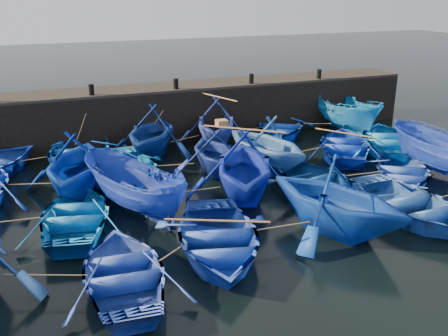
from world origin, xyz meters
name	(u,v)px	position (x,y,z in m)	size (l,w,h in m)	color
ground	(259,218)	(0.00, 0.00, 0.00)	(120.00, 120.00, 0.00)	black
quay_wall	(172,112)	(0.00, 10.50, 1.25)	(26.00, 2.50, 2.50)	black
quay_top	(171,87)	(0.00, 10.50, 2.56)	(26.00, 2.50, 0.12)	black
bollard_1	(91,90)	(-4.00, 9.60, 2.87)	(0.24, 0.24, 0.50)	black
bollard_2	(176,84)	(0.00, 9.60, 2.87)	(0.24, 0.24, 0.50)	black
bollard_3	(251,79)	(4.00, 9.60, 2.87)	(0.24, 0.24, 0.50)	black
bollard_4	(319,74)	(8.00, 9.60, 2.87)	(0.24, 0.24, 0.50)	black
boat_1	(78,153)	(-5.02, 7.64, 0.56)	(3.86, 5.39, 1.12)	blue
boat_2	(152,131)	(-1.73, 7.77, 1.17)	(3.84, 4.46, 2.35)	navy
boat_3	(216,121)	(1.57, 8.28, 1.18)	(3.87, 4.49, 2.36)	#273CA4
boat_4	(280,126)	(5.19, 8.50, 0.50)	(3.48, 4.86, 1.01)	#063092
boat_5	(347,113)	(8.76, 7.87, 1.02)	(1.98, 5.26, 2.04)	#1168B2
boat_7	(76,162)	(-5.35, 4.35, 1.25)	(4.09, 4.74, 2.50)	#032B95
boat_8	(126,170)	(-3.48, 4.83, 0.53)	(3.68, 5.15, 1.07)	#0365B8
boat_9	(215,151)	(0.12, 4.53, 0.99)	(3.24, 3.76, 1.98)	navy
boat_10	(266,142)	(2.26, 4.17, 1.20)	(3.94, 4.57, 2.40)	blue
boat_11	(345,145)	(6.50, 4.60, 0.50)	(3.48, 4.87, 1.01)	#0B2CA6
boat_12	(388,139)	(8.83, 4.52, 0.52)	(3.59, 5.02, 1.04)	blue
boat_14	(77,214)	(-5.70, 1.46, 0.47)	(3.26, 4.56, 0.95)	#0A5CB9
boat_15	(133,188)	(-3.80, 1.87, 0.93)	(1.82, 4.83, 1.87)	navy
boat_16	(244,165)	(0.20, 1.78, 1.29)	(4.22, 4.89, 2.57)	#1028BE
boat_17	(320,181)	(3.04, 1.12, 0.47)	(3.26, 4.55, 0.94)	navy
boat_18	(402,171)	(6.68, 0.99, 0.46)	(3.14, 4.40, 0.91)	#2246A7
boat_19	(445,154)	(8.56, 0.77, 0.98)	(1.90, 5.05, 1.95)	#16349B
boat_21	(124,271)	(-4.93, -2.44, 0.46)	(3.16, 4.42, 0.92)	#2240A7
boat_22	(217,238)	(-2.13, -1.72, 0.52)	(3.58, 5.00, 1.04)	#1B3EB7
boat_23	(337,196)	(1.74, -1.83, 1.25)	(4.11, 4.76, 2.51)	#08359C
boat_24	(410,203)	(4.71, -1.78, 0.51)	(3.53, 4.93, 1.02)	blue
wooden_crate	(222,123)	(0.42, 4.53, 2.11)	(0.43, 0.43, 0.27)	brown
mooring_ropes	(206,152)	(-0.14, 4.89, 0.87)	(17.70, 12.18, 2.10)	tan
loose_oars	(260,137)	(1.53, 3.24, 1.78)	(10.89, 12.09, 1.62)	#99724C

